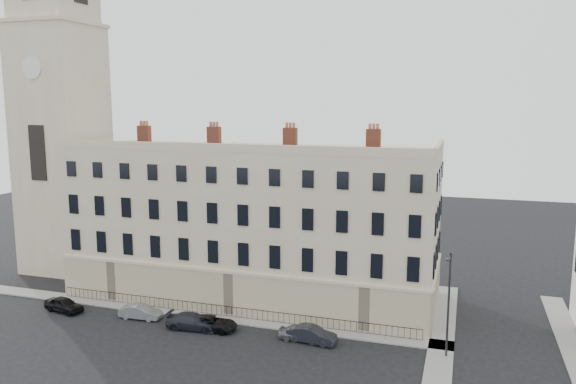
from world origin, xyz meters
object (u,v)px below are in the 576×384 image
(car_c, at_px, (193,321))
(car_e, at_px, (300,333))
(car_d, at_px, (213,323))
(streetlamp, at_px, (448,300))
(car_a, at_px, (64,305))
(car_f, at_px, (312,335))
(car_b, at_px, (141,312))

(car_c, height_order, car_e, car_c)
(car_d, height_order, streetlamp, streetlamp)
(car_a, xyz_separation_m, car_f, (23.94, 0.50, -0.00))
(car_b, bearing_deg, streetlamp, -92.77)
(car_d, distance_m, car_e, 7.80)
(car_c, xyz_separation_m, car_f, (10.55, 0.46, -0.01))
(car_a, relative_size, car_b, 1.03)
(car_b, height_order, streetlamp, streetlamp)
(streetlamp, bearing_deg, car_a, 173.61)
(car_f, bearing_deg, car_d, 95.89)
(car_d, xyz_separation_m, car_f, (8.84, 0.12, 0.08))
(car_c, height_order, car_d, car_c)
(car_e, relative_size, streetlamp, 0.43)
(car_b, height_order, car_c, car_c)
(car_b, height_order, car_f, car_f)
(car_d, bearing_deg, car_a, 92.55)
(car_b, relative_size, streetlamp, 0.47)
(car_c, bearing_deg, car_e, -91.81)
(car_d, relative_size, streetlamp, 0.52)
(car_e, distance_m, streetlamp, 12.27)
(car_d, relative_size, car_f, 1.05)
(car_a, bearing_deg, car_d, -79.48)
(car_c, height_order, car_f, car_c)
(car_c, relative_size, streetlamp, 0.56)
(car_e, relative_size, car_f, 0.88)
(car_e, bearing_deg, car_d, 91.08)
(car_d, relative_size, car_e, 1.20)
(car_c, bearing_deg, car_a, 84.91)
(car_a, bearing_deg, car_b, -75.78)
(car_b, xyz_separation_m, car_e, (15.12, -0.09, -0.03))
(streetlamp, bearing_deg, car_b, 172.55)
(car_c, height_order, streetlamp, streetlamp)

